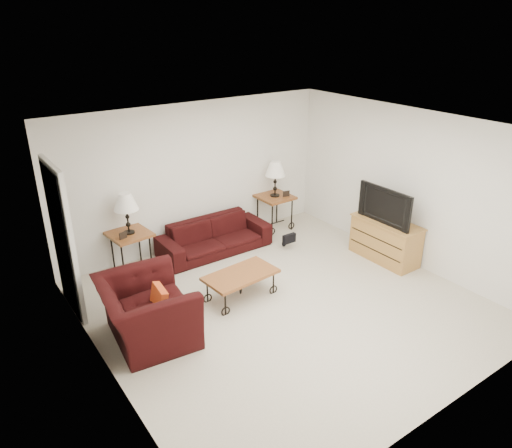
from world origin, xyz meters
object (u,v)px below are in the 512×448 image
at_px(side_table_left, 131,252).
at_px(tv_stand, 385,240).
at_px(side_table_right, 275,212).
at_px(backpack, 284,234).
at_px(sofa, 215,236).
at_px(television, 389,205).
at_px(coffee_table, 241,285).
at_px(armchair, 147,311).
at_px(lamp_left, 127,214).
at_px(lamp_right, 275,179).

xyz_separation_m(side_table_left, tv_stand, (3.59, -2.06, 0.02)).
height_order(side_table_right, backpack, side_table_right).
bearing_deg(backpack, side_table_left, 160.79).
distance_m(sofa, tv_stand, 2.87).
bearing_deg(backpack, television, -54.58).
height_order(coffee_table, tv_stand, tv_stand).
relative_size(armchair, television, 1.18).
bearing_deg(side_table_left, side_table_right, 0.00).
relative_size(lamp_left, television, 0.64).
height_order(side_table_left, television, television).
relative_size(armchair, tv_stand, 1.06).
bearing_deg(lamp_right, backpack, -114.87).
height_order(lamp_right, television, lamp_right).
distance_m(tv_stand, television, 0.64).
distance_m(side_table_left, armchair, 1.87).
bearing_deg(lamp_left, lamp_right, 0.00).
height_order(side_table_left, lamp_left, lamp_left).
bearing_deg(tv_stand, backpack, 129.01).
height_order(side_table_left, side_table_right, side_table_right).
distance_m(coffee_table, tv_stand, 2.66).
bearing_deg(television, side_table_right, -160.72).
xyz_separation_m(lamp_left, coffee_table, (0.97, -1.68, -0.79)).
bearing_deg(sofa, television, -41.14).
bearing_deg(coffee_table, armchair, -175.51).
height_order(sofa, coffee_table, sofa).
xyz_separation_m(coffee_table, backpack, (1.55, 0.95, 0.06)).
relative_size(sofa, side_table_right, 2.91).
xyz_separation_m(tv_stand, television, (-0.02, 0.00, 0.64)).
relative_size(sofa, lamp_left, 2.95).
height_order(lamp_right, armchair, lamp_right).
height_order(lamp_left, backpack, lamp_left).
height_order(armchair, television, television).
xyz_separation_m(armchair, television, (4.08, -0.26, 0.59)).
relative_size(lamp_left, backpack, 1.30).
xyz_separation_m(side_table_left, lamp_left, (0.00, 0.00, 0.66)).
relative_size(coffee_table, armchair, 0.86).
bearing_deg(television, backpack, -141.52).
bearing_deg(lamp_left, side_table_left, 0.00).
bearing_deg(lamp_right, sofa, -172.83).
distance_m(side_table_right, coffee_table, 2.53).
height_order(side_table_left, lamp_right, lamp_right).
bearing_deg(sofa, coffee_table, -106.79).
height_order(sofa, lamp_left, lamp_left).
xyz_separation_m(side_table_right, television, (0.72, -2.06, 0.65)).
distance_m(coffee_table, backpack, 1.82).
xyz_separation_m(coffee_table, armchair, (-1.48, -0.12, 0.20)).
xyz_separation_m(side_table_right, lamp_right, (0.00, 0.00, 0.67)).
height_order(lamp_left, armchair, lamp_left).
distance_m(lamp_right, armchair, 3.86).
bearing_deg(sofa, lamp_right, 7.17).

